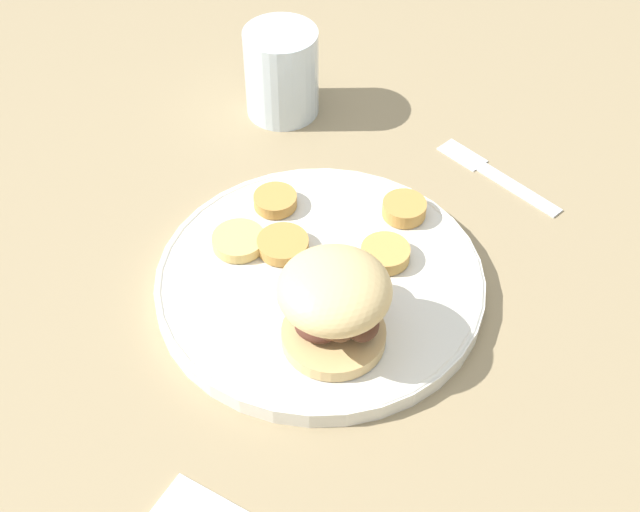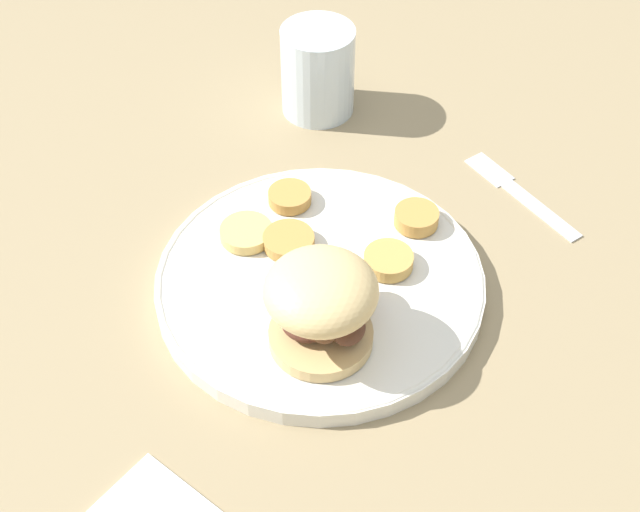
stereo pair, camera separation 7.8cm
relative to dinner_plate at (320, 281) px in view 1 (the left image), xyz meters
name	(u,v)px [view 1 (the left image)]	position (x,y,z in m)	size (l,w,h in m)	color
ground_plane	(320,289)	(0.00, 0.00, -0.01)	(4.00, 4.00, 0.00)	#937F5B
dinner_plate	(320,281)	(0.00, 0.00, 0.00)	(0.30, 0.30, 0.02)	white
sandwich	(336,301)	(0.05, -0.05, 0.05)	(0.09, 0.12, 0.09)	tan
potato_round_0	(404,209)	(0.02, 0.11, 0.02)	(0.04, 0.04, 0.01)	#BC8942
potato_round_1	(385,253)	(0.03, 0.05, 0.01)	(0.04, 0.04, 0.01)	tan
potato_round_2	(275,200)	(-0.09, 0.05, 0.01)	(0.04, 0.04, 0.01)	#BC8942
potato_round_3	(239,241)	(-0.08, -0.01, 0.01)	(0.05, 0.05, 0.01)	#DBB766
potato_round_4	(283,244)	(-0.05, 0.01, 0.01)	(0.05, 0.05, 0.01)	#BC8942
fork	(497,175)	(0.05, 0.23, -0.01)	(0.15, 0.04, 0.00)	silver
drinking_glass	(282,72)	(-0.19, 0.19, 0.04)	(0.08, 0.08, 0.10)	silver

